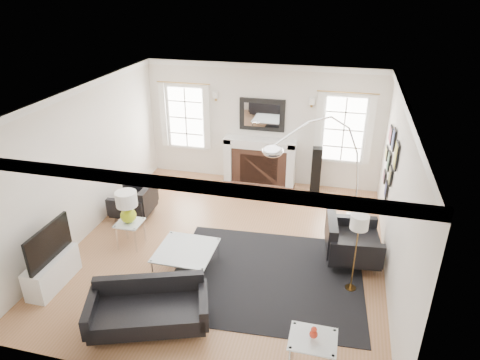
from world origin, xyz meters
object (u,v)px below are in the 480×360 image
(fireplace, at_px, (260,162))
(armchair_left, at_px, (136,202))
(gourd_lamp, at_px, (127,205))
(armchair_right, at_px, (349,242))
(coffee_table, at_px, (186,251))
(arc_floor_lamp, at_px, (318,175))
(sofa, at_px, (149,308))

(fireplace, relative_size, armchair_left, 1.90)
(armchair_left, relative_size, gourd_lamp, 1.46)
(armchair_left, bearing_deg, armchair_right, -7.04)
(armchair_right, distance_m, coffee_table, 2.80)
(armchair_left, xyz_separation_m, arc_floor_lamp, (3.62, 0.02, 1.02))
(coffee_table, relative_size, arc_floor_lamp, 0.38)
(armchair_left, bearing_deg, gourd_lamp, -69.03)
(sofa, xyz_separation_m, arc_floor_lamp, (2.05, 2.80, 1.05))
(sofa, relative_size, armchair_left, 2.03)
(sofa, height_order, armchair_left, armchair_left)
(arc_floor_lamp, bearing_deg, fireplace, 124.64)
(armchair_right, bearing_deg, fireplace, 128.41)
(armchair_left, bearing_deg, fireplace, 45.27)
(sofa, distance_m, armchair_right, 3.52)
(gourd_lamp, bearing_deg, sofa, -56.19)
(fireplace, xyz_separation_m, armchair_left, (-2.14, -2.16, -0.22))
(coffee_table, bearing_deg, gourd_lamp, 160.12)
(armchair_right, xyz_separation_m, gourd_lamp, (-3.89, -0.48, 0.47))
(sofa, distance_m, gourd_lamp, 2.19)
(armchair_left, height_order, coffee_table, armchair_left)
(sofa, distance_m, armchair_left, 3.19)
(coffee_table, bearing_deg, sofa, -92.99)
(armchair_left, height_order, arc_floor_lamp, arc_floor_lamp)
(sofa, height_order, gourd_lamp, gourd_lamp)
(coffee_table, xyz_separation_m, arc_floor_lamp, (1.98, 1.49, 0.96))
(sofa, xyz_separation_m, coffee_table, (0.07, 1.31, 0.09))
(armchair_left, height_order, gourd_lamp, gourd_lamp)
(armchair_left, xyz_separation_m, coffee_table, (1.64, -1.46, 0.06))
(armchair_right, xyz_separation_m, arc_floor_lamp, (-0.66, 0.55, 0.96))
(armchair_left, relative_size, arc_floor_lamp, 0.36)
(coffee_table, bearing_deg, fireplace, 82.09)
(fireplace, relative_size, gourd_lamp, 2.78)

